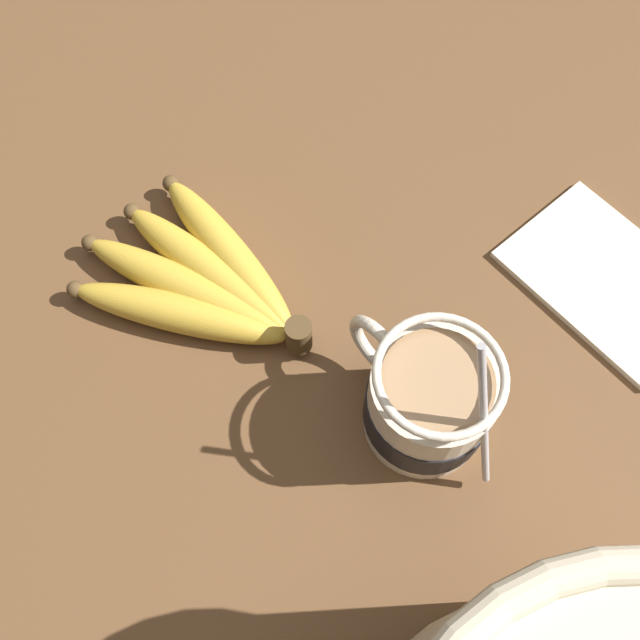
# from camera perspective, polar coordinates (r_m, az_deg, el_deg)

# --- Properties ---
(table) EXTENTS (1.31, 1.31, 0.03)m
(table) POSITION_cam_1_polar(r_m,az_deg,el_deg) (0.55, 6.67, -5.71)
(table) COLOR brown
(table) RESTS_ON ground
(coffee_mug) EXTENTS (0.14, 0.09, 0.16)m
(coffee_mug) POSITION_cam_1_polar(r_m,az_deg,el_deg) (0.49, 8.61, -6.44)
(coffee_mug) COLOR beige
(coffee_mug) RESTS_ON table
(banana_bunch) EXTENTS (0.20, 0.14, 0.04)m
(banana_bunch) POSITION_cam_1_polar(r_m,az_deg,el_deg) (0.56, -9.52, 3.14)
(banana_bunch) COLOR #4C381E
(banana_bunch) RESTS_ON table
(napkin) EXTENTS (0.16, 0.11, 0.01)m
(napkin) POSITION_cam_1_polar(r_m,az_deg,el_deg) (0.61, 22.12, 3.00)
(napkin) COLOR beige
(napkin) RESTS_ON table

